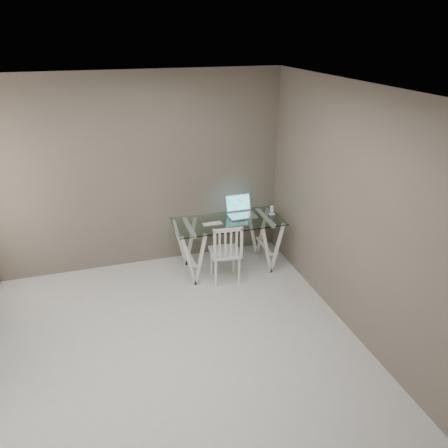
% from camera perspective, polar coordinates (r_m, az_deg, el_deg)
% --- Properties ---
extents(room, '(4.50, 4.52, 2.71)m').
position_cam_1_polar(room, '(3.87, -8.10, 1.92)').
color(room, beige).
rests_on(room, ground).
extents(desk, '(1.50, 0.70, 0.75)m').
position_cam_1_polar(desk, '(6.14, 0.51, -2.69)').
color(desk, silver).
rests_on(desk, ground).
extents(chair, '(0.42, 0.42, 0.86)m').
position_cam_1_polar(chair, '(5.78, 0.30, -3.55)').
color(chair, white).
rests_on(chair, ground).
extents(laptop, '(0.38, 0.35, 0.26)m').
position_cam_1_polar(laptop, '(6.18, 2.13, 1.84)').
color(laptop, silver).
rests_on(laptop, desk).
extents(keyboard, '(0.27, 0.12, 0.01)m').
position_cam_1_polar(keyboard, '(5.89, -1.54, 0.02)').
color(keyboard, silver).
rests_on(keyboard, desk).
extents(mouse, '(0.10, 0.06, 0.03)m').
position_cam_1_polar(mouse, '(5.70, 0.42, -0.70)').
color(mouse, white).
rests_on(mouse, desk).
extents(phone_dock, '(0.08, 0.08, 0.14)m').
position_cam_1_polar(phone_dock, '(6.23, 6.24, 1.63)').
color(phone_dock, white).
rests_on(phone_dock, desk).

